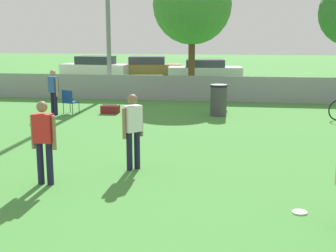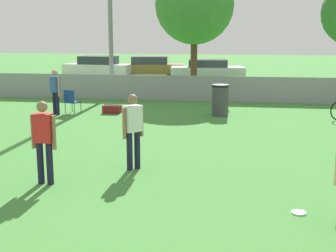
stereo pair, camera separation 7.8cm
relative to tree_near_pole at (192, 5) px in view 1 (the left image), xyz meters
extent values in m
cube|color=gray|center=(1.39, -2.61, -3.65)|extent=(23.22, 0.03, 1.10)
cylinder|color=#4C331E|center=(0.00, 0.00, -2.79)|extent=(0.32, 0.32, 2.81)
sphere|color=#3D7F33|center=(0.00, 0.00, 0.02)|extent=(3.74, 3.74, 3.74)
cylinder|color=#191933|center=(-0.12, -13.09, -3.77)|extent=(0.13, 0.13, 0.85)
cylinder|color=#191933|center=(0.02, -12.95, -3.77)|extent=(0.13, 0.13, 0.85)
cube|color=silver|center=(-0.05, -13.02, -3.06)|extent=(0.41, 0.41, 0.57)
sphere|color=#8C664C|center=(-0.05, -13.02, -2.64)|extent=(0.21, 0.21, 0.21)
cylinder|color=#8C664C|center=(-0.21, -13.18, -3.15)|extent=(0.08, 0.08, 0.67)
cylinder|color=#8C664C|center=(0.10, -12.86, -3.15)|extent=(0.08, 0.08, 0.67)
cylinder|color=#191933|center=(-1.65, -14.26, -3.77)|extent=(0.13, 0.13, 0.85)
cylinder|color=#191933|center=(-1.45, -14.27, -3.77)|extent=(0.13, 0.13, 0.85)
cube|color=red|center=(-1.55, -14.27, -3.06)|extent=(0.38, 0.24, 0.57)
sphere|color=#8C664C|center=(-1.55, -14.27, -2.64)|extent=(0.21, 0.21, 0.21)
cylinder|color=#8C664C|center=(-1.77, -14.25, -3.15)|extent=(0.08, 0.08, 0.67)
cylinder|color=#8C664C|center=(-1.33, -14.28, -3.15)|extent=(0.08, 0.08, 0.67)
cylinder|color=#191933|center=(-4.27, -6.77, -3.78)|extent=(0.13, 0.13, 0.82)
cylinder|color=#191933|center=(-4.43, -6.67, -3.78)|extent=(0.13, 0.13, 0.82)
cube|color=#2D4C9E|center=(-4.35, -6.72, -3.09)|extent=(0.41, 0.37, 0.57)
sphere|color=tan|center=(-4.35, -6.72, -2.67)|extent=(0.21, 0.21, 0.21)
cylinder|color=tan|center=(-4.18, -6.84, -3.17)|extent=(0.08, 0.08, 0.67)
cylinder|color=tan|center=(-4.53, -6.60, -3.17)|extent=(0.08, 0.08, 0.67)
cylinder|color=white|center=(3.22, -15.10, -4.18)|extent=(0.25, 0.25, 0.03)
torus|color=white|center=(3.22, -15.10, -4.18)|extent=(0.25, 0.25, 0.03)
cylinder|color=#333338|center=(-3.60, -6.22, -4.00)|extent=(0.02, 0.02, 0.40)
cylinder|color=#333338|center=(-3.98, -6.10, -4.00)|extent=(0.02, 0.02, 0.40)
cylinder|color=#333338|center=(-3.71, -6.60, -4.00)|extent=(0.02, 0.02, 0.40)
cylinder|color=#333338|center=(-4.10, -6.48, -4.00)|extent=(0.02, 0.02, 0.40)
cube|color=navy|center=(-3.85, -6.35, -3.78)|extent=(0.56, 0.56, 0.03)
cube|color=navy|center=(-3.91, -6.56, -3.54)|extent=(0.44, 0.16, 0.45)
cylinder|color=#3F3F44|center=(1.54, -6.04, -3.68)|extent=(0.58, 0.58, 1.04)
cylinder|color=black|center=(1.54, -6.04, -3.12)|extent=(0.61, 0.61, 0.08)
cube|color=maroon|center=(-2.44, -6.12, -4.05)|extent=(0.66, 0.36, 0.30)
cube|color=black|center=(-2.44, -6.12, -3.88)|extent=(0.56, 0.04, 0.02)
cylinder|color=black|center=(-5.49, 7.67, -3.89)|extent=(0.64, 0.26, 0.62)
cylinder|color=black|center=(-5.68, 6.21, -3.89)|extent=(0.64, 0.26, 0.62)
cylinder|color=black|center=(-8.24, 8.03, -3.89)|extent=(0.64, 0.26, 0.62)
cylinder|color=black|center=(-8.43, 6.57, -3.89)|extent=(0.64, 0.26, 0.62)
cube|color=white|center=(-6.96, 7.12, -3.66)|extent=(4.65, 2.25, 0.69)
cube|color=#2D333D|center=(-6.96, 7.12, -3.06)|extent=(2.49, 1.77, 0.52)
cylinder|color=black|center=(-2.36, 8.81, -3.86)|extent=(0.68, 0.25, 0.66)
cylinder|color=black|center=(-2.21, 7.36, -3.86)|extent=(0.68, 0.25, 0.66)
cylinder|color=black|center=(-5.14, 8.52, -3.86)|extent=(0.68, 0.25, 0.66)
cylinder|color=black|center=(-4.99, 7.07, -3.86)|extent=(0.68, 0.25, 0.66)
cube|color=olive|center=(-3.67, 7.94, -3.65)|extent=(4.66, 2.14, 0.65)
cube|color=#2D333D|center=(-3.67, 7.94, -3.09)|extent=(2.48, 1.71, 0.49)
cylinder|color=black|center=(1.55, 7.25, -3.86)|extent=(0.69, 0.25, 0.68)
cylinder|color=black|center=(1.72, 5.64, -3.86)|extent=(0.69, 0.25, 0.68)
cylinder|color=black|center=(-1.22, 6.95, -3.86)|extent=(0.69, 0.25, 0.68)
cylinder|color=black|center=(-1.05, 5.35, -3.86)|extent=(0.69, 0.25, 0.68)
cube|color=#B7B7BC|center=(0.25, 6.30, -3.66)|extent=(4.66, 2.30, 0.60)
cube|color=#2D333D|center=(0.25, 6.30, -3.14)|extent=(2.49, 1.85, 0.45)
camera|label=1|loc=(2.09, -22.68, -1.23)|focal=50.00mm
camera|label=2|loc=(2.17, -22.67, -1.23)|focal=50.00mm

